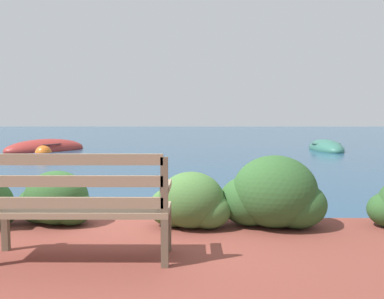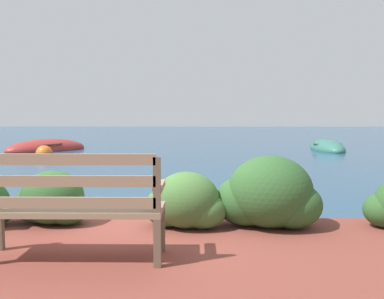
{
  "view_description": "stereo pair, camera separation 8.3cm",
  "coord_description": "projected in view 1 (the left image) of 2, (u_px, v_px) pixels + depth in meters",
  "views": [
    {
      "loc": [
        0.71,
        -5.01,
        1.47
      ],
      "look_at": [
        0.64,
        6.78,
        0.45
      ],
      "focal_mm": 40.0,
      "sensor_mm": 36.0,
      "label": 1
    },
    {
      "loc": [
        0.79,
        -5.01,
        1.47
      ],
      "look_at": [
        0.64,
        6.78,
        0.45
      ],
      "focal_mm": 40.0,
      "sensor_mm": 36.0,
      "label": 2
    }
  ],
  "objects": [
    {
      "name": "ground_plane",
      "position": [
        135.0,
        236.0,
        5.12
      ],
      "size": [
        80.0,
        80.0,
        0.0
      ],
      "color": "navy"
    },
    {
      "name": "park_bench",
      "position": [
        78.0,
        204.0,
        3.59
      ],
      "size": [
        1.55,
        0.48,
        0.93
      ],
      "rotation": [
        0.0,
        0.0,
        0.04
      ],
      "color": "brown",
      "rests_on": "patio_terrace"
    },
    {
      "name": "hedge_clump_centre",
      "position": [
        56.0,
        201.0,
        4.79
      ],
      "size": [
        0.89,
        0.64,
        0.6
      ],
      "color": "#2D5628",
      "rests_on": "patio_terrace"
    },
    {
      "name": "hedge_clump_right",
      "position": [
        190.0,
        203.0,
        4.65
      ],
      "size": [
        0.9,
        0.65,
        0.61
      ],
      "color": "#426B33",
      "rests_on": "patio_terrace"
    },
    {
      "name": "hedge_clump_far_right",
      "position": [
        273.0,
        196.0,
        4.68
      ],
      "size": [
        1.16,
        0.83,
        0.79
      ],
      "color": "#2D5628",
      "rests_on": "patio_terrace"
    },
    {
      "name": "rowboat_nearest",
      "position": [
        45.0,
        149.0,
        16.42
      ],
      "size": [
        3.14,
        3.21,
        0.8
      ],
      "rotation": [
        0.0,
        0.0,
        3.95
      ],
      "color": "#9E2D28",
      "rests_on": "ground_plane"
    },
    {
      "name": "rowboat_mid",
      "position": [
        326.0,
        149.0,
        16.74
      ],
      "size": [
        1.1,
        2.81,
        0.73
      ],
      "rotation": [
        0.0,
        0.0,
        4.72
      ],
      "color": "#336B5B",
      "rests_on": "ground_plane"
    },
    {
      "name": "mooring_buoy",
      "position": [
        43.0,
        154.0,
        14.29
      ],
      "size": [
        0.61,
        0.61,
        0.56
      ],
      "color": "orange",
      "rests_on": "ground_plane"
    }
  ]
}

